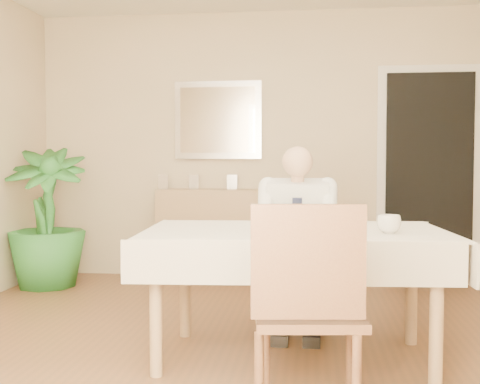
# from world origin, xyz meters

# --- Properties ---
(room) EXTENTS (5.00, 5.02, 2.60)m
(room) POSITION_xyz_m (0.00, 0.00, 1.30)
(room) COLOR brown
(room) RESTS_ON ground
(doorway) EXTENTS (0.96, 0.07, 2.10)m
(doorway) POSITION_xyz_m (1.55, 2.46, 1.00)
(doorway) COLOR white
(doorway) RESTS_ON ground
(mirror) EXTENTS (0.86, 0.04, 0.76)m
(mirror) POSITION_xyz_m (-0.47, 2.47, 1.55)
(mirror) COLOR silver
(mirror) RESTS_ON room
(dining_table) EXTENTS (1.78, 1.13, 0.75)m
(dining_table) POSITION_xyz_m (0.35, 0.05, 0.67)
(dining_table) COLOR #A17D58
(dining_table) RESTS_ON ground
(chair_far) EXTENTS (0.41, 0.41, 0.83)m
(chair_far) POSITION_xyz_m (0.35, 0.93, 0.46)
(chair_far) COLOR #402918
(chair_far) RESTS_ON ground
(chair_near) EXTENTS (0.51, 0.51, 0.97)m
(chair_near) POSITION_xyz_m (0.43, -0.88, 0.55)
(chair_near) COLOR #402918
(chair_near) RESTS_ON ground
(seated_man) EXTENTS (0.48, 0.72, 1.24)m
(seated_man) POSITION_xyz_m (0.35, 0.65, 0.69)
(seated_man) COLOR white
(seated_man) RESTS_ON ground
(plate) EXTENTS (0.26, 0.26, 0.02)m
(plate) POSITION_xyz_m (0.38, 0.26, 0.76)
(plate) COLOR white
(plate) RESTS_ON dining_table
(food) EXTENTS (0.14, 0.14, 0.06)m
(food) POSITION_xyz_m (0.38, 0.26, 0.78)
(food) COLOR olive
(food) RESTS_ON dining_table
(knife) EXTENTS (0.01, 0.13, 0.01)m
(knife) POSITION_xyz_m (0.42, 0.20, 0.78)
(knife) COLOR silver
(knife) RESTS_ON dining_table
(fork) EXTENTS (0.01, 0.13, 0.01)m
(fork) POSITION_xyz_m (0.34, 0.20, 0.78)
(fork) COLOR silver
(fork) RESTS_ON dining_table
(coffee_mug) EXTENTS (0.13, 0.13, 0.10)m
(coffee_mug) POSITION_xyz_m (0.86, -0.08, 0.80)
(coffee_mug) COLOR white
(coffee_mug) RESTS_ON dining_table
(sideboard) EXTENTS (1.12, 0.47, 0.88)m
(sideboard) POSITION_xyz_m (-0.47, 2.32, 0.44)
(sideboard) COLOR #A17D58
(sideboard) RESTS_ON ground
(photo_frame_left) EXTENTS (0.10, 0.02, 0.14)m
(photo_frame_left) POSITION_xyz_m (-0.99, 2.34, 0.95)
(photo_frame_left) COLOR silver
(photo_frame_left) RESTS_ON sideboard
(photo_frame_center) EXTENTS (0.10, 0.02, 0.14)m
(photo_frame_center) POSITION_xyz_m (-0.70, 2.39, 0.95)
(photo_frame_center) COLOR silver
(photo_frame_center) RESTS_ON sideboard
(photo_frame_right) EXTENTS (0.10, 0.02, 0.14)m
(photo_frame_right) POSITION_xyz_m (-0.32, 2.39, 0.95)
(photo_frame_right) COLOR silver
(photo_frame_right) RESTS_ON sideboard
(potted_palm) EXTENTS (0.87, 0.87, 1.27)m
(potted_palm) POSITION_xyz_m (-1.95, 1.81, 0.64)
(potted_palm) COLOR #215E21
(potted_palm) RESTS_ON ground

